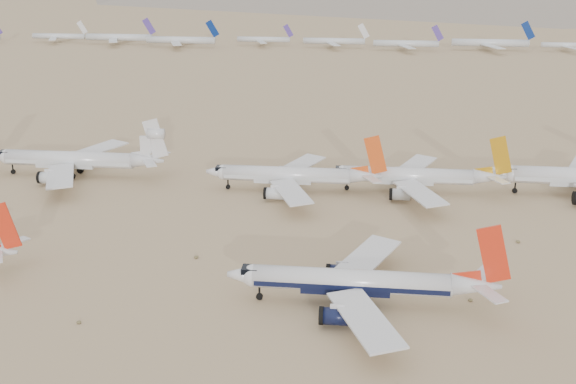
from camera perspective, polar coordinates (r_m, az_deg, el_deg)
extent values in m
plane|color=#8E7152|center=(135.89, 3.94, -8.35)|extent=(7000.00, 7000.00, 0.00)
cylinder|color=silver|center=(131.52, 5.01, -6.99)|extent=(35.69, 4.22, 4.22)
cube|color=black|center=(131.75, 5.00, -7.19)|extent=(34.98, 4.28, 0.95)
sphere|color=silver|center=(133.07, -2.74, -6.61)|extent=(4.22, 4.22, 4.22)
cube|color=black|center=(132.67, -3.02, -6.14)|extent=(2.95, 2.74, 1.05)
cone|color=silver|center=(132.79, 14.64, -7.16)|extent=(8.92, 4.22, 4.22)
cube|color=silver|center=(120.71, 6.11, -9.95)|extent=(13.78, 21.72, 0.66)
cube|color=silver|center=(129.19, 15.65, -7.76)|extent=(5.67, 7.41, 0.25)
cylinder|color=black|center=(124.99, 3.91, -9.79)|extent=(4.96, 3.04, 3.04)
cube|color=silver|center=(143.15, 6.29, -5.11)|extent=(13.78, 21.72, 0.66)
cube|color=silver|center=(136.49, 15.17, -6.22)|extent=(5.67, 7.41, 0.25)
cylinder|color=black|center=(140.62, 4.29, -6.36)|extent=(4.96, 3.04, 3.04)
cube|color=red|center=(130.65, 15.94, -4.75)|extent=(6.76, 0.34, 11.15)
cylinder|color=black|center=(134.79, -2.27, -8.25)|extent=(1.27, 0.53, 1.27)
cylinder|color=black|center=(130.66, 5.57, -9.14)|extent=(1.77, 1.05, 1.77)
cylinder|color=black|center=(135.90, 5.64, -7.97)|extent=(1.77, 1.05, 1.77)
cube|color=silver|center=(156.48, -20.84, -3.73)|extent=(5.07, 6.63, 0.23)
cube|color=red|center=(151.38, -21.45, -2.51)|extent=(6.06, 0.31, 9.98)
sphere|color=silver|center=(197.90, 17.28, 1.37)|extent=(4.60, 4.60, 4.60)
cube|color=black|center=(197.41, 17.12, 1.73)|extent=(3.22, 2.99, 1.15)
cylinder|color=silver|center=(211.21, 21.27, 1.19)|extent=(5.27, 3.31, 3.31)
cylinder|color=black|center=(199.49, 17.48, 0.10)|extent=(1.38, 0.57, 1.38)
cylinder|color=silver|center=(192.34, 9.44, 1.32)|extent=(33.90, 4.12, 4.12)
cube|color=silver|center=(192.50, 9.44, 1.17)|extent=(33.22, 4.18, 0.93)
sphere|color=silver|center=(192.21, 4.39, 1.51)|extent=(4.12, 4.12, 4.12)
cube|color=black|center=(191.90, 4.22, 1.84)|extent=(2.88, 2.68, 1.03)
cone|color=silver|center=(194.46, 15.62, 1.15)|extent=(8.47, 4.12, 4.12)
cube|color=silver|center=(181.39, 10.40, -0.07)|extent=(13.09, 20.63, 0.64)
cube|color=silver|center=(190.90, 16.29, 0.92)|extent=(5.38, 7.03, 0.25)
cylinder|color=silver|center=(185.10, 8.92, -0.20)|extent=(4.71, 2.97, 2.97)
cube|color=silver|center=(204.10, 10.04, 2.11)|extent=(13.09, 20.63, 0.64)
cube|color=silver|center=(198.27, 15.95, 1.62)|extent=(5.38, 7.03, 0.25)
cylinder|color=silver|center=(201.02, 8.78, 1.36)|extent=(4.71, 2.97, 2.97)
cube|color=#BB7F10|center=(193.21, 16.46, 2.78)|extent=(6.42, 0.33, 10.59)
cylinder|color=black|center=(193.45, 4.67, 0.34)|extent=(1.24, 0.51, 1.24)
cylinder|color=black|center=(190.89, 9.84, -0.07)|extent=(1.73, 1.03, 1.73)
cylinder|color=black|center=(196.35, 9.76, 0.48)|extent=(1.73, 1.03, 1.73)
cylinder|color=silver|center=(190.45, -0.12, 1.40)|extent=(33.68, 4.12, 4.12)
cube|color=silver|center=(190.61, -0.12, 1.26)|extent=(33.00, 4.18, 0.93)
sphere|color=silver|center=(193.11, -5.09, 1.58)|extent=(4.12, 4.12, 4.12)
cube|color=black|center=(192.90, -5.28, 1.90)|extent=(2.88, 2.68, 1.03)
cone|color=silver|center=(189.10, 6.15, 1.26)|extent=(8.42, 4.12, 4.12)
cube|color=silver|center=(179.19, 0.25, 0.01)|extent=(13.01, 20.50, 0.64)
cube|color=silver|center=(185.24, 6.64, 1.03)|extent=(5.35, 6.99, 0.25)
cylinder|color=silver|center=(183.64, -1.01, -0.12)|extent=(4.68, 2.96, 2.96)
cube|color=silver|center=(201.67, 1.02, 2.20)|extent=(13.01, 20.50, 0.64)
cube|color=silver|center=(192.66, 6.66, 1.74)|extent=(5.35, 6.99, 0.25)
cylinder|color=silver|center=(199.35, -0.37, 1.44)|extent=(4.68, 2.96, 2.96)
cube|color=#DC4D17|center=(187.42, 6.93, 2.93)|extent=(6.38, 0.33, 10.52)
cylinder|color=black|center=(194.18, -4.76, 0.41)|extent=(1.23, 0.51, 1.23)
cylinder|color=black|center=(188.80, 0.20, 0.01)|extent=(1.73, 1.03, 1.73)
cylinder|color=black|center=(194.22, 0.39, 0.56)|extent=(1.73, 1.03, 1.73)
cylinder|color=silver|center=(212.24, -16.88, 2.52)|extent=(36.77, 4.40, 4.40)
cube|color=silver|center=(212.39, -16.86, 2.37)|extent=(36.04, 4.47, 0.99)
sphere|color=silver|center=(220.18, -21.28, 2.61)|extent=(4.40, 4.40, 4.40)
cube|color=black|center=(220.18, -21.47, 2.92)|extent=(3.08, 2.86, 1.10)
cone|color=silver|center=(204.20, -11.02, 2.46)|extent=(9.19, 4.40, 4.40)
cube|color=silver|center=(200.04, -17.54, 1.23)|extent=(14.20, 22.38, 0.69)
cube|color=silver|center=(199.65, -10.90, 2.25)|extent=(5.84, 7.63, 0.26)
cylinder|color=silver|center=(205.97, -18.30, 1.07)|extent=(5.11, 3.17, 3.17)
cube|color=silver|center=(222.81, -14.90, 3.26)|extent=(14.20, 22.38, 0.69)
cube|color=silver|center=(207.40, -10.21, 2.92)|extent=(5.84, 7.63, 0.26)
cylinder|color=silver|center=(221.76, -16.39, 2.51)|extent=(5.11, 3.17, 3.17)
cube|color=silver|center=(201.76, -10.44, 4.17)|extent=(6.97, 0.35, 11.48)
cylinder|color=silver|center=(201.34, -10.39, 4.56)|extent=(4.60, 2.85, 2.85)
cylinder|color=black|center=(220.86, -20.89, 1.51)|extent=(1.32, 0.55, 1.32)
cylinder|color=black|center=(210.10, -16.71, 1.19)|extent=(1.85, 1.10, 1.85)
cylinder|color=black|center=(215.50, -16.08, 1.69)|extent=(1.85, 1.10, 1.85)
cylinder|color=silver|center=(514.85, -17.66, 11.65)|extent=(35.72, 3.53, 3.53)
cube|color=silver|center=(507.59, -15.96, 12.40)|extent=(7.11, 0.35, 8.96)
cube|color=silver|center=(506.55, -18.08, 11.44)|extent=(9.41, 16.44, 0.35)
cube|color=silver|center=(523.30, -17.25, 11.74)|extent=(9.41, 16.44, 0.35)
cylinder|color=silver|center=(495.00, -13.21, 11.82)|extent=(43.99, 4.35, 4.35)
cube|color=#49328E|center=(487.61, -10.93, 12.74)|extent=(8.76, 0.43, 11.03)
cube|color=silver|center=(484.45, -13.66, 11.56)|extent=(11.59, 20.25, 0.43)
cube|color=silver|center=(505.73, -12.77, 11.92)|extent=(11.59, 20.25, 0.43)
cylinder|color=silver|center=(473.02, -8.48, 11.79)|extent=(44.18, 4.37, 4.37)
cube|color=navy|center=(467.20, -6.00, 12.72)|extent=(8.80, 0.44, 11.08)
cube|color=silver|center=(462.15, -8.84, 11.53)|extent=(11.64, 20.34, 0.44)
cube|color=silver|center=(484.06, -8.12, 11.89)|extent=(11.64, 20.34, 0.44)
cylinder|color=silver|center=(475.53, -1.94, 11.96)|extent=(34.15, 3.37, 3.37)
cube|color=#49328E|center=(472.72, 0.02, 12.63)|extent=(6.80, 0.34, 8.57)
cube|color=silver|center=(466.93, -2.11, 11.77)|extent=(9.00, 15.72, 0.34)
cube|color=silver|center=(484.27, -1.78, 12.03)|extent=(9.00, 15.72, 0.34)
cylinder|color=silver|center=(466.09, 3.67, 11.82)|extent=(38.92, 3.85, 3.85)
cube|color=silver|center=(464.68, 5.99, 12.54)|extent=(7.75, 0.38, 9.76)
cube|color=silver|center=(456.18, 3.59, 11.59)|extent=(10.25, 17.92, 0.38)
cube|color=silver|center=(476.14, 3.74, 11.90)|extent=(10.25, 17.92, 0.38)
cylinder|color=silver|center=(458.69, 9.30, 11.51)|extent=(39.89, 3.94, 3.94)
cube|color=#49328E|center=(459.06, 11.74, 12.21)|extent=(7.94, 0.39, 10.01)
cube|color=silver|center=(448.54, 9.34, 11.26)|extent=(10.51, 18.36, 0.39)
cube|color=silver|center=(469.00, 9.25, 11.60)|extent=(10.51, 18.36, 0.39)
cylinder|color=silver|center=(470.39, 15.68, 11.28)|extent=(46.50, 4.59, 4.59)
cube|color=navy|center=(473.29, 18.44, 12.02)|extent=(9.26, 0.46, 11.66)
cube|color=silver|center=(458.68, 15.89, 11.00)|extent=(12.25, 21.40, 0.46)
cube|color=silver|center=(482.29, 15.47, 11.39)|extent=(12.25, 21.40, 0.46)
cylinder|color=silver|center=(480.10, 21.26, 10.77)|extent=(31.73, 3.14, 3.14)
cube|color=silver|center=(472.27, 21.48, 10.56)|extent=(8.36, 14.61, 0.31)
cube|color=silver|center=(488.07, 21.02, 10.85)|extent=(8.36, 14.61, 0.31)
ellipsoid|color=brown|center=(132.10, -16.20, -9.85)|extent=(0.84, 0.84, 0.46)
ellipsoid|color=brown|center=(152.78, -7.26, -5.11)|extent=(0.98, 0.98, 0.54)
ellipsoid|color=brown|center=(138.46, 14.22, -8.27)|extent=(0.84, 0.84, 0.46)
ellipsoid|color=brown|center=(167.05, 17.72, -3.75)|extent=(0.98, 0.98, 0.54)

